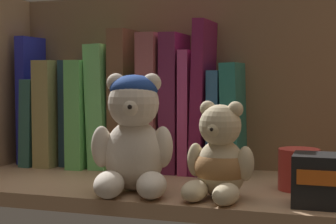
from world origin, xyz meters
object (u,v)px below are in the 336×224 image
Objects in this scene: book_0 at (34,100)px; book_9 at (178,102)px; book_6 at (126,99)px; teddy_bear_smaller at (220,160)px; book_13 at (235,118)px; book_3 at (76,112)px; teddy_bear_larger at (133,136)px; small_product_box at (330,181)px; book_4 at (91,113)px; book_8 at (158,102)px; pillar_candle at (299,169)px; book_12 at (219,121)px; book_7 at (142,122)px; book_11 at (206,97)px; book_1 at (46,121)px; book_5 at (108,106)px; book_2 at (61,112)px; book_10 at (193,111)px.

book_0 and book_9 have the same top height.
teddy_bear_smaller is at bearing -43.05° from book_6.
book_3 is at bearing 180.00° from book_13.
teddy_bear_larger is at bearing -35.31° from book_0.
small_product_box is (25.46, -0.49, -4.46)cm from teddy_bear_larger.
teddy_bear_larger is 12.23cm from teddy_bear_smaller.
teddy_bear_smaller is (27.60, -19.43, -4.22)cm from book_4.
small_product_box is at bearing -29.77° from book_6.
book_3 is 0.81× the size of book_8.
teddy_bear_larger is at bearing -45.88° from book_3.
book_3 is at bearing 0.00° from book_0.
teddy_bear_smaller is at bearing -137.34° from pillar_candle.
book_8 is (12.65, 0.00, 2.12)cm from book_4.
book_12 is (7.16, 0.00, -2.99)cm from book_9.
book_0 is 21.33cm from book_7.
small_product_box is at bearing -63.68° from pillar_candle.
book_8 is 13.41cm from book_13.
book_6 is at bearing 180.00° from book_11.
book_0 reaches higher than teddy_bear_larger.
teddy_bear_smaller is at bearing -35.15° from book_4.
book_6 is at bearing 114.86° from teddy_bear_larger.
book_9 is (9.24, 0.00, -0.45)cm from book_6.
book_1 is at bearing 180.00° from book_11.
book_1 is 12.70cm from book_5.
book_2 is at bearing 180.00° from book_4.
teddy_bear_smaller is at bearing -32.51° from book_3.
book_2 is 15.67cm from book_7.
book_13 reaches higher than book_7.
book_12 is at bearing 0.00° from book_1.
book_13 is (2.65, 0.00, 0.59)cm from book_12.
book_10 is at bearing 114.64° from teddy_bear_smaller.
book_10 is at bearing 0.00° from book_4.
book_12 is 20.21cm from teddy_bear_smaller.
book_3 is 48.59cm from small_product_box.
book_11 reaches higher than book_9.
book_3 is 0.75× the size of book_11.
book_2 is 1.46× the size of teddy_bear_smaller.
book_5 is at bearing 0.00° from book_2.
book_5 is 0.89× the size of book_6.
book_8 is at bearing 180.00° from book_12.
book_2 is at bearing 138.43° from teddy_bear_larger.
teddy_bear_larger is (-5.21, -19.15, -4.62)cm from book_11.
book_5 reaches higher than book_10.
book_3 is 1.04× the size of book_13.
small_product_box is (22.45, -19.64, -6.71)cm from book_10.
book_13 is at bearing 0.00° from book_3.
book_2 reaches higher than pillar_candle.
book_13 is at bearing 0.00° from book_0.
small_product_box is at bearing -21.40° from book_1.
book_13 is at bearing 95.16° from teddy_bear_smaller.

